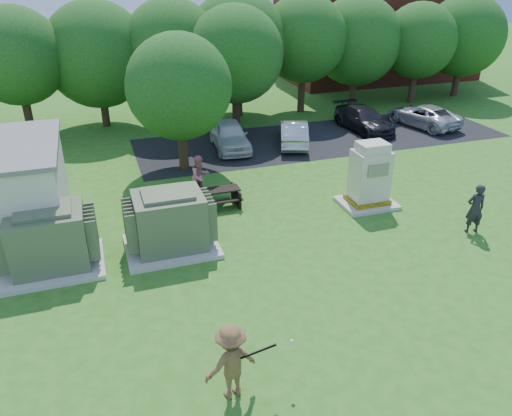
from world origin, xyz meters
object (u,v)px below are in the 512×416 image
object	(u,v)px
transformer_right	(170,223)
transformer_left	(49,241)
person_at_picnic	(200,176)
car_dark	(364,119)
person_by_generator	(475,209)
picnic_table	(218,196)
car_silver_a	(294,133)
batter	(231,362)
car_silver_b	(423,115)
car_white	(230,135)
generator_cabinet	(369,178)

from	to	relation	value
transformer_right	transformer_left	bearing A→B (deg)	180.00
transformer_left	person_at_picnic	bearing A→B (deg)	34.20
car_dark	person_by_generator	bearing A→B (deg)	-105.64
car_dark	picnic_table	bearing A→B (deg)	-150.59
car_silver_a	transformer_right	bearing A→B (deg)	67.27
person_by_generator	car_silver_a	distance (m)	11.03
transformer_right	car_silver_a	distance (m)	11.64
picnic_table	person_at_picnic	world-z (taller)	person_at_picnic
person_at_picnic	transformer_left	bearing A→B (deg)	-167.15
picnic_table	batter	xyz separation A→B (m)	(-2.13, -9.32, 0.48)
batter	car_silver_b	bearing A→B (deg)	-146.62
person_by_generator	car_silver_a	world-z (taller)	person_by_generator
transformer_left	car_white	xyz separation A→B (m)	(8.27, 9.03, -0.27)
picnic_table	person_by_generator	distance (m)	9.35
transformer_right	car_white	distance (m)	10.12
batter	person_by_generator	bearing A→B (deg)	-167.46
batter	car_silver_a	distance (m)	17.07
transformer_left	transformer_right	size ratio (longest dim) A/B	1.00
batter	person_by_generator	xyz separation A→B (m)	(10.10, 4.45, -0.02)
generator_cabinet	car_silver_b	distance (m)	11.87
batter	person_at_picnic	size ratio (longest dim) A/B	1.07
car_silver_a	car_white	bearing A→B (deg)	11.71
car_silver_a	car_dark	xyz separation A→B (m)	(4.70, 1.02, -0.00)
car_white	car_dark	distance (m)	8.04
car_silver_a	car_silver_b	distance (m)	8.43
transformer_right	car_white	bearing A→B (deg)	63.15
transformer_left	picnic_table	distance (m)	6.58
car_white	transformer_right	bearing A→B (deg)	-112.38
person_at_picnic	car_dark	distance (m)	12.20
transformer_left	car_silver_a	size ratio (longest dim) A/B	0.77
transformer_right	person_at_picnic	size ratio (longest dim) A/B	1.72
person_by_generator	car_silver_b	world-z (taller)	person_by_generator
person_by_generator	car_dark	distance (m)	12.02
picnic_table	car_dark	bearing A→B (deg)	33.90
person_by_generator	car_dark	bearing A→B (deg)	-90.90
transformer_right	car_silver_a	world-z (taller)	transformer_right
picnic_table	car_silver_a	distance (m)	8.13
person_at_picnic	car_silver_a	size ratio (longest dim) A/B	0.45
transformer_left	person_by_generator	bearing A→B (deg)	-9.05
generator_cabinet	person_by_generator	size ratio (longest dim) A/B	1.41
transformer_right	person_by_generator	size ratio (longest dim) A/B	1.64
car_white	car_silver_a	world-z (taller)	car_white
transformer_left	generator_cabinet	bearing A→B (deg)	4.42
generator_cabinet	picnic_table	xyz separation A→B (m)	(-5.58, 1.75, -0.68)
transformer_right	car_silver_b	xyz separation A→B (m)	(16.29, 9.24, -0.35)
car_dark	batter	bearing A→B (deg)	-131.89
generator_cabinet	batter	distance (m)	10.81
car_white	car_silver_a	distance (m)	3.36
transformer_left	generator_cabinet	distance (m)	11.61
person_by_generator	car_silver_a	size ratio (longest dim) A/B	0.47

